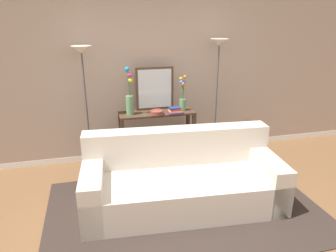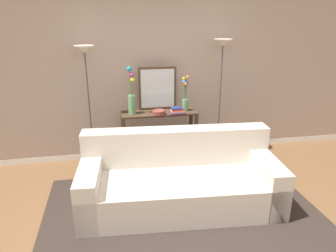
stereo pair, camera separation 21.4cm
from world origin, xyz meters
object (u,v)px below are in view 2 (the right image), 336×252
(wall_mirror, at_px, (158,89))
(vase_short_flowers, at_px, (185,97))
(vase_tall_flowers, at_px, (132,98))
(book_stack, at_px, (177,111))
(console_table, at_px, (159,129))
(floor_lamp_left, at_px, (86,74))
(book_row_under_console, at_px, (143,160))
(floor_lamp_right, at_px, (222,67))
(fruit_bowl, at_px, (159,112))
(couch, at_px, (179,181))

(wall_mirror, height_order, vase_short_flowers, wall_mirror)
(vase_tall_flowers, distance_m, book_stack, 0.70)
(console_table, bearing_deg, book_stack, -23.43)
(vase_tall_flowers, bearing_deg, floor_lamp_left, 174.02)
(floor_lamp_left, height_order, book_row_under_console, floor_lamp_left)
(console_table, xyz_separation_m, book_stack, (0.26, -0.11, 0.31))
(floor_lamp_right, xyz_separation_m, fruit_bowl, (-1.00, -0.16, -0.61))
(couch, distance_m, wall_mirror, 1.57)
(wall_mirror, relative_size, book_stack, 3.10)
(floor_lamp_left, xyz_separation_m, book_row_under_console, (0.75, -0.05, -1.38))
(wall_mirror, distance_m, vase_tall_flowers, 0.45)
(wall_mirror, bearing_deg, book_stack, -45.96)
(couch, bearing_deg, vase_short_flowers, 73.13)
(console_table, distance_m, fruit_bowl, 0.32)
(floor_lamp_left, height_order, floor_lamp_right, floor_lamp_right)
(wall_mirror, bearing_deg, vase_tall_flowers, -158.58)
(fruit_bowl, distance_m, book_row_under_console, 0.86)
(book_stack, bearing_deg, vase_tall_flowers, 171.54)
(fruit_bowl, bearing_deg, floor_lamp_right, 9.17)
(book_stack, bearing_deg, floor_lamp_right, 12.72)
(wall_mirror, distance_m, fruit_bowl, 0.39)
(floor_lamp_right, height_order, book_stack, floor_lamp_right)
(vase_tall_flowers, distance_m, book_row_under_console, 1.03)
(vase_tall_flowers, xyz_separation_m, fruit_bowl, (0.38, -0.10, -0.20))
(fruit_bowl, relative_size, book_row_under_console, 0.49)
(fruit_bowl, bearing_deg, couch, -86.06)
(couch, xyz_separation_m, console_table, (-0.05, 1.17, 0.26))
(floor_lamp_left, xyz_separation_m, book_stack, (1.27, -0.16, -0.56))
(vase_short_flowers, relative_size, book_stack, 2.53)
(book_stack, xyz_separation_m, book_row_under_console, (-0.53, 0.11, -0.82))
(book_row_under_console, bearing_deg, couch, -74.75)
(vase_short_flowers, distance_m, book_stack, 0.25)
(console_table, height_order, book_stack, book_stack)
(couch, xyz_separation_m, book_stack, (0.21, 1.06, 0.57))
(floor_lamp_right, height_order, vase_short_flowers, floor_lamp_right)
(couch, relative_size, book_stack, 11.39)
(book_row_under_console, bearing_deg, wall_mirror, 28.06)
(couch, bearing_deg, book_row_under_console, 105.25)
(floor_lamp_right, bearing_deg, vase_short_flowers, -175.10)
(vase_tall_flowers, relative_size, book_stack, 3.32)
(wall_mirror, xyz_separation_m, book_row_under_console, (-0.28, -0.15, -1.11))
(floor_lamp_left, distance_m, vase_tall_flowers, 0.72)
(vase_tall_flowers, relative_size, vase_short_flowers, 1.31)
(floor_lamp_right, bearing_deg, book_row_under_console, -177.63)
(floor_lamp_left, bearing_deg, vase_short_flowers, -1.97)
(floor_lamp_left, bearing_deg, fruit_bowl, -9.25)
(console_table, height_order, floor_lamp_left, floor_lamp_left)
(wall_mirror, bearing_deg, floor_lamp_left, -174.63)
(couch, relative_size, floor_lamp_right, 1.28)
(book_stack, bearing_deg, fruit_bowl, 179.85)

